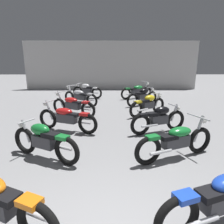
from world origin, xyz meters
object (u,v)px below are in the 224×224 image
at_px(motorcycle_left_row_3, 73,105).
at_px(motorcycle_left_row_1, 44,140).
at_px(motorcycle_left_row_5, 87,90).
at_px(motorcycle_left_row_2, 67,118).
at_px(motorcycle_right_row_5, 137,91).
at_px(motorcycle_right_row_1, 176,140).
at_px(motorcycle_right_row_0, 224,197).
at_px(motorcycle_right_row_3, 148,104).
at_px(motorcycle_right_row_4, 143,96).
at_px(motorcycle_right_row_2, 159,119).
at_px(motorcycle_left_row_4, 80,96).

bearing_deg(motorcycle_left_row_3, motorcycle_left_row_1, -89.85).
bearing_deg(motorcycle_left_row_5, motorcycle_left_row_2, -89.95).
bearing_deg(motorcycle_right_row_5, motorcycle_right_row_1, -90.32).
relative_size(motorcycle_right_row_0, motorcycle_right_row_5, 1.06).
height_order(motorcycle_left_row_3, motorcycle_right_row_1, same).
relative_size(motorcycle_left_row_2, motorcycle_right_row_3, 1.23).
relative_size(motorcycle_left_row_2, motorcycle_right_row_5, 1.05).
bearing_deg(motorcycle_right_row_1, motorcycle_right_row_5, 89.68).
xyz_separation_m(motorcycle_left_row_5, motorcycle_right_row_4, (3.04, -2.07, 0.00)).
height_order(motorcycle_left_row_1, motorcycle_right_row_3, same).
relative_size(motorcycle_left_row_5, motorcycle_right_row_5, 0.95).
relative_size(motorcycle_right_row_4, motorcycle_right_row_5, 0.87).
height_order(motorcycle_right_row_0, motorcycle_right_row_2, motorcycle_right_row_0).
xyz_separation_m(motorcycle_left_row_4, motorcycle_right_row_2, (3.07, -3.96, 0.01)).
distance_m(motorcycle_left_row_3, motorcycle_right_row_0, 6.51).
bearing_deg(motorcycle_right_row_4, motorcycle_right_row_3, -92.01).
xyz_separation_m(motorcycle_left_row_3, motorcycle_right_row_1, (3.07, -3.74, 0.00)).
xyz_separation_m(motorcycle_right_row_0, motorcycle_right_row_4, (0.07, 7.64, 0.01)).
bearing_deg(motorcycle_right_row_3, motorcycle_right_row_0, -90.03).
xyz_separation_m(motorcycle_left_row_3, motorcycle_right_row_3, (3.10, 0.06, 0.01)).
bearing_deg(motorcycle_right_row_4, motorcycle_right_row_2, -91.25).
distance_m(motorcycle_right_row_1, motorcycle_right_row_3, 3.80).
bearing_deg(motorcycle_right_row_5, motorcycle_left_row_1, -112.42).
xyz_separation_m(motorcycle_left_row_1, motorcycle_right_row_3, (3.09, 3.78, 0.00)).
relative_size(motorcycle_left_row_3, motorcycle_right_row_5, 0.99).
relative_size(motorcycle_left_row_1, motorcycle_left_row_2, 0.88).
distance_m(motorcycle_left_row_1, motorcycle_right_row_3, 4.89).
distance_m(motorcycle_right_row_2, motorcycle_right_row_4, 3.92).
relative_size(motorcycle_left_row_4, motorcycle_right_row_5, 0.95).
xyz_separation_m(motorcycle_right_row_4, motorcycle_right_row_5, (-0.05, 1.88, -0.01)).
bearing_deg(motorcycle_left_row_5, motorcycle_left_row_4, -93.32).
relative_size(motorcycle_left_row_3, motorcycle_left_row_4, 1.05).
xyz_separation_m(motorcycle_left_row_2, motorcycle_right_row_4, (3.04, 3.77, 0.01)).
xyz_separation_m(motorcycle_left_row_3, motorcycle_right_row_2, (3.08, -2.00, 0.01)).
xyz_separation_m(motorcycle_right_row_2, motorcycle_right_row_3, (0.02, 2.05, 0.00)).
relative_size(motorcycle_left_row_5, motorcycle_right_row_4, 1.09).
bearing_deg(motorcycle_right_row_2, motorcycle_right_row_5, 89.67).
bearing_deg(motorcycle_left_row_4, motorcycle_left_row_2, -88.15).
bearing_deg(motorcycle_left_row_5, motorcycle_right_row_0, -72.98).
bearing_deg(motorcycle_left_row_1, motorcycle_left_row_3, 90.15).
relative_size(motorcycle_right_row_0, motorcycle_right_row_1, 1.02).
relative_size(motorcycle_left_row_4, motorcycle_right_row_3, 1.11).
bearing_deg(motorcycle_left_row_2, motorcycle_right_row_3, 32.62).
distance_m(motorcycle_right_row_1, motorcycle_right_row_2, 1.74).
height_order(motorcycle_right_row_0, motorcycle_right_row_4, motorcycle_right_row_0).
bearing_deg(motorcycle_right_row_0, motorcycle_left_row_4, 111.92).
bearing_deg(motorcycle_right_row_1, motorcycle_right_row_3, 89.56).
relative_size(motorcycle_left_row_3, motorcycle_right_row_4, 1.14).
bearing_deg(motorcycle_right_row_0, motorcycle_right_row_1, 90.76).
distance_m(motorcycle_left_row_2, motorcycle_right_row_3, 3.53).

